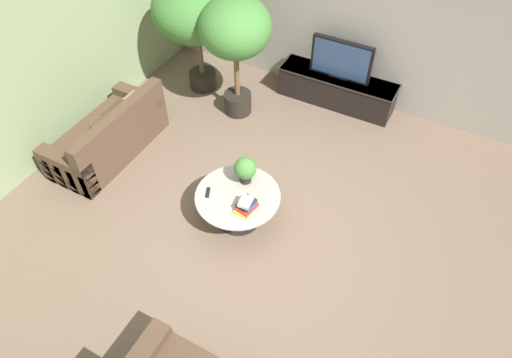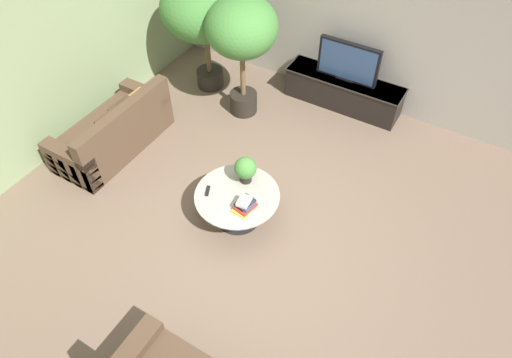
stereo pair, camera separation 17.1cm
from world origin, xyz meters
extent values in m
plane|color=brown|center=(0.00, 0.00, 0.00)|extent=(24.00, 24.00, 0.00)
cube|color=#A39E93|center=(0.00, 3.26, 1.50)|extent=(7.40, 0.12, 3.00)
cube|color=gray|center=(-3.26, 0.20, 1.50)|extent=(0.12, 7.40, 3.00)
cube|color=black|center=(-0.02, 2.94, 0.25)|extent=(1.86, 0.48, 0.50)
cube|color=#2D2823|center=(-0.02, 2.94, 0.49)|extent=(1.89, 0.50, 0.02)
cube|color=black|center=(-0.02, 2.94, 0.81)|extent=(0.96, 0.08, 0.62)
cube|color=navy|center=(-0.02, 2.90, 0.81)|extent=(0.89, 0.00, 0.56)
cube|color=black|center=(-0.02, 2.94, 0.52)|extent=(0.29, 0.13, 0.02)
cylinder|color=black|center=(-0.23, 0.08, 0.01)|extent=(0.58, 0.58, 0.02)
cylinder|color=black|center=(-0.23, 0.08, 0.21)|extent=(0.10, 0.10, 0.42)
cylinder|color=gray|center=(-0.23, 0.08, 0.43)|extent=(1.06, 1.06, 0.02)
cube|color=#4C3828|center=(-2.53, 0.29, 0.21)|extent=(0.84, 1.78, 0.42)
cube|color=#4C3828|center=(-2.19, 0.29, 0.63)|extent=(0.16, 1.78, 0.42)
cube|color=#4C3828|center=(-2.53, 1.08, 0.27)|extent=(0.84, 0.20, 0.54)
cube|color=#4C3828|center=(-2.53, -0.49, 0.27)|extent=(0.84, 0.20, 0.54)
cube|color=olive|center=(-2.35, 0.74, 0.58)|extent=(0.15, 0.35, 0.32)
cube|color=#422D1E|center=(-2.35, 0.44, 0.59)|extent=(0.16, 0.38, 0.35)
cube|color=#422D1E|center=(-2.35, 0.15, 0.60)|extent=(0.19, 0.39, 0.37)
cube|color=#422D1E|center=(-2.35, -0.15, 0.56)|extent=(0.15, 0.30, 0.28)
cylinder|color=black|center=(-2.18, 2.29, 0.15)|extent=(0.45, 0.45, 0.29)
cylinder|color=brown|center=(-2.18, 2.29, 0.60)|extent=(0.08, 0.08, 0.63)
ellipsoid|color=#3D7533|center=(-2.18, 2.29, 1.40)|extent=(1.34, 1.34, 0.97)
cylinder|color=black|center=(-1.32, 1.99, 0.17)|extent=(0.43, 0.43, 0.34)
cylinder|color=brown|center=(-1.32, 1.99, 0.68)|extent=(0.08, 0.08, 0.70)
ellipsoid|color=#3D7533|center=(-1.32, 1.99, 1.47)|extent=(1.03, 1.03, 0.87)
cylinder|color=black|center=(-0.27, 0.34, 0.49)|extent=(0.15, 0.15, 0.10)
sphere|color=#3D7533|center=(-0.27, 0.34, 0.66)|extent=(0.28, 0.28, 0.28)
cube|color=gold|center=(-0.05, -0.05, 0.46)|extent=(0.21, 0.30, 0.03)
cube|color=#A32823|center=(-0.03, -0.05, 0.48)|extent=(0.23, 0.27, 0.03)
cube|color=#2D4C84|center=(-0.04, -0.03, 0.51)|extent=(0.20, 0.23, 0.03)
cube|color=#232326|center=(-0.04, -0.04, 0.54)|extent=(0.20, 0.25, 0.02)
cube|color=beige|center=(-0.04, -0.06, 0.57)|extent=(0.16, 0.20, 0.04)
cube|color=black|center=(-0.57, -0.06, 0.45)|extent=(0.10, 0.16, 0.02)
camera|label=1|loc=(1.68, -3.03, 4.67)|focal=32.00mm
camera|label=2|loc=(1.83, -2.95, 4.67)|focal=32.00mm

